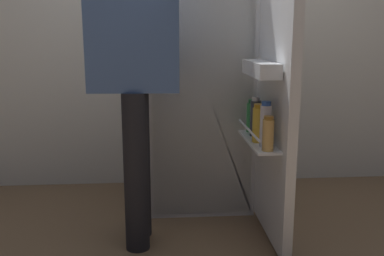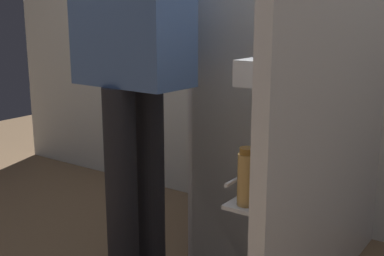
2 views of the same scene
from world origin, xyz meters
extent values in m
plane|color=brown|center=(0.00, 0.00, 0.00)|extent=(6.95, 6.95, 0.00)
cube|color=silver|center=(0.00, 0.94, 1.27)|extent=(4.40, 0.10, 2.54)
cube|color=white|center=(0.00, 0.57, 0.82)|extent=(0.62, 0.64, 1.63)
cube|color=white|center=(0.00, 0.25, 0.82)|extent=(0.58, 0.01, 1.59)
cube|color=white|center=(0.00, 0.30, 0.85)|extent=(0.54, 0.09, 0.01)
cube|color=white|center=(0.33, -0.05, 0.81)|extent=(0.05, 0.60, 1.57)
cube|color=white|center=(0.25, -0.05, 0.53)|extent=(0.11, 0.49, 0.01)
cylinder|color=silver|center=(0.20, -0.05, 0.59)|extent=(0.01, 0.47, 0.01)
cube|color=white|center=(0.25, -0.05, 0.90)|extent=(0.10, 0.42, 0.07)
cylinder|color=tan|center=(0.25, -0.25, 0.61)|extent=(0.05, 0.05, 0.14)
cylinder|color=#996623|center=(0.25, -0.25, 0.69)|extent=(0.04, 0.04, 0.02)
cylinder|color=gold|center=(0.25, -0.08, 0.62)|extent=(0.07, 0.07, 0.17)
cylinder|color=#BC8419|center=(0.25, -0.08, 0.72)|extent=(0.06, 0.06, 0.02)
cylinder|color=#333842|center=(0.25, 0.05, 0.63)|extent=(0.06, 0.06, 0.19)
cylinder|color=silver|center=(0.25, 0.05, 0.73)|extent=(0.04, 0.04, 0.02)
cylinder|color=green|center=(0.26, 0.15, 0.62)|extent=(0.06, 0.06, 0.16)
cylinder|color=#195B28|center=(0.26, 0.15, 0.70)|extent=(0.04, 0.04, 0.02)
cylinder|color=white|center=(0.25, -0.17, 0.64)|extent=(0.05, 0.05, 0.20)
cylinder|color=#335BB2|center=(0.25, -0.17, 0.74)|extent=(0.04, 0.04, 0.02)
cylinder|color=gold|center=(0.15, 0.30, 0.89)|extent=(0.08, 0.08, 0.08)
cylinder|color=black|center=(-0.36, 0.05, 0.40)|extent=(0.12, 0.12, 0.79)
cylinder|color=black|center=(-0.36, -0.10, 0.40)|extent=(0.12, 0.12, 0.79)
cube|color=#4C6BA3|center=(-0.36, -0.02, 1.07)|extent=(0.44, 0.24, 0.56)
cylinder|color=#4C6BA3|center=(-0.35, 0.19, 1.05)|extent=(0.08, 0.08, 0.53)
camera|label=1|loc=(-0.24, -2.13, 1.06)|focal=40.53mm
camera|label=2|loc=(0.86, -1.38, 1.05)|focal=46.34mm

